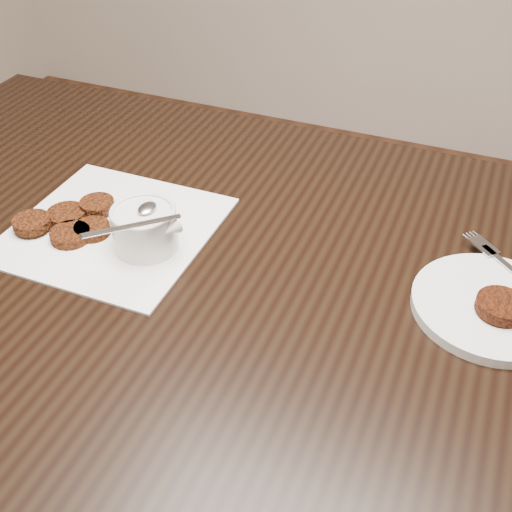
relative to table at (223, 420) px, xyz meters
The scene contains 5 objects.
table is the anchor object (origin of this frame).
napkin 0.42m from the table, behind, with size 0.31×0.31×0.00m, color white.
sauce_ramekin 0.46m from the table, behind, with size 0.13×0.13×0.14m, color silver, non-canonical shape.
patty_cluster 0.46m from the table, behind, with size 0.21×0.21×0.02m, color #63260D, non-canonical shape.
plate_with_patty 0.56m from the table, ahead, with size 0.22×0.22×0.03m, color silver, non-canonical shape.
Camera 1 is at (0.27, -0.61, 1.37)m, focal length 44.72 mm.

